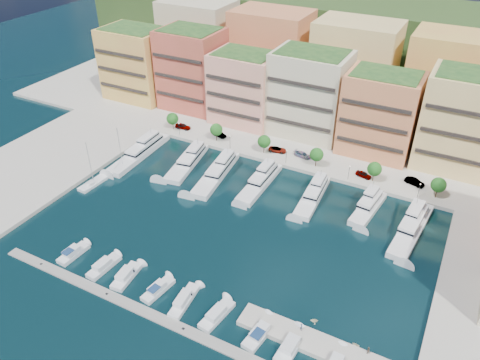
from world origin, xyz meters
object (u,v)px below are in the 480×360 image
Objects in this scene: sailboat_2 at (122,168)px; lamppost_0 at (179,127)px; yacht_0 at (141,151)px; lamppost_4 at (419,188)px; yacht_5 at (369,206)px; tree_4 at (374,169)px; cruiser_3 at (126,276)px; cruiser_6 at (217,315)px; lamppost_2 at (286,154)px; cruiser_4 at (158,290)px; tender_1 at (314,320)px; car_2 at (278,150)px; yacht_1 at (188,161)px; car_3 at (302,155)px; cruiser_8 at (290,346)px; sailboat_1 at (93,184)px; tree_5 at (439,185)px; person_0 at (301,327)px; cruiser_7 at (260,333)px; person_1 at (368,350)px; tree_0 at (172,119)px; car_0 at (183,126)px; tender_3 at (356,346)px; car_1 at (220,134)px; lamppost_3 at (349,170)px; cruiser_1 at (73,254)px; yacht_6 at (412,226)px; cruiser_5 at (184,301)px; tree_2 at (264,142)px; cruiser_2 at (104,267)px; tree_3 at (317,155)px; yacht_4 at (313,194)px; yacht_2 at (218,171)px; car_5 at (414,182)px; yacht_3 at (261,180)px.

lamppost_0 is at bearing 79.90° from sailboat_2.
yacht_0 is 9.33m from sailboat_2.
lamppost_4 is 0.26× the size of yacht_5.
tree_4 is 68.24m from cruiser_3.
cruiser_6 is (-26.10, -55.79, -3.28)m from lamppost_4.
cruiser_4 is (-3.61, -55.80, -3.26)m from lamppost_2.
car_2 is (-31.08, 53.06, 1.34)m from tender_1.
yacht_1 is 26.32m from car_2.
car_3 is at bearing 23.91° from yacht_0.
cruiser_8 is (-11.24, -55.79, -3.28)m from lamppost_4.
car_2 is at bearing 103.53° from cruiser_6.
sailboat_1 reaches higher than car_3.
person_0 is (-14.80, -54.26, -2.96)m from tree_5.
person_1 is at bearing 14.23° from cruiser_7.
tree_0 is at bearing 150.10° from lamppost_0.
tree_5 reaches higher than car_0.
car_1 is (-59.35, 55.19, 1.30)m from tender_3.
cruiser_1 is at bearing -128.35° from lamppost_3.
sailboat_2 is at bearing -172.34° from yacht_6.
sailboat_1 is (-44.24, 22.90, -0.23)m from cruiser_5.
tree_2 is 1.12× the size of car_3.
cruiser_2 is (-54.71, -43.16, -0.66)m from yacht_6.
sailboat_2 reaches higher than tree_3.
cruiser_1 is (-66.15, -58.10, -4.17)m from tree_5.
cruiser_4 is (-11.61, -58.10, -4.17)m from tree_3.
yacht_6 is at bearing -16.05° from yacht_5.
lamppost_3 is (10.00, -2.30, -0.92)m from tree_3.
lamppost_2 reaches higher than cruiser_8.
cruiser_4 is (22.54, -0.00, -0.00)m from cruiser_1.
yacht_4 is at bearing -131.05° from tree_4.
sailboat_1 is 10.00m from sailboat_2.
tender_3 is (42.89, -52.50, -4.29)m from tree_2.
person_1 is (34.16, -56.58, 0.03)m from car_3.
yacht_1 is at bearing 122.18° from cruiser_5.
yacht_1 is 64.24m from person_0.
yacht_4 is 45.19m from cruiser_7.
car_0 is at bearing 177.65° from tree_3.
car_2 is (31.34, 4.71, -2.10)m from lamppost_0.
yacht_2 reaches higher than cruiser_1.
yacht_6 is 15.17× the size of person_1.
tree_2 is 1.11× the size of car_5.
lamppost_3 and lamppost_4 have the same top height.
tree_2 is 0.43× the size of sailboat_2.
yacht_1 reaches higher than lamppost_3.
yacht_1 reaches higher than person_1.
tree_5 is 0.62× the size of cruiser_5.
yacht_4 reaches higher than cruiser_2.
sailboat_2 is at bearing -100.10° from lamppost_0.
lamppost_4 reaches higher than tender_1.
cruiser_5 is (4.81, -44.22, -0.66)m from yacht_3.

